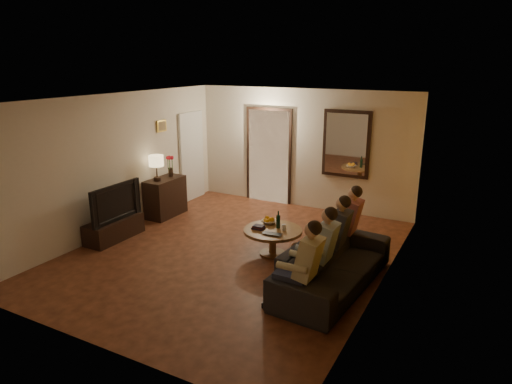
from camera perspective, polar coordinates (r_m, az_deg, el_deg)
The scene contains 33 objects.
floor at distance 7.88m, azimuth -2.98°, elevation -7.60°, with size 5.00×6.00×0.01m, color #431F12.
ceiling at distance 7.23m, azimuth -3.29°, elevation 11.60°, with size 5.00×6.00×0.01m, color white.
back_wall at distance 10.07m, azimuth 5.77°, elevation 5.39°, with size 5.00×0.02×2.60m, color beige.
front_wall at distance 5.25m, azimuth -20.39°, elevation -5.84°, with size 5.00×0.02×2.60m, color beige.
left_wall at distance 8.97m, azimuth -16.95°, elevation 3.42°, with size 0.02×6.00×2.60m, color beige.
right_wall at distance 6.56m, azimuth 15.93°, elevation -1.08°, with size 0.02×6.00×2.60m, color beige.
orange_accent at distance 6.56m, azimuth 15.84°, elevation -1.07°, with size 0.01×6.00×2.60m, color orange.
kitchen_doorway at distance 10.43m, azimuth 1.61°, elevation 4.43°, with size 1.00×0.06×2.10m, color #FFE0A5.
door_trim at distance 10.42m, azimuth 1.59°, elevation 4.42°, with size 1.12×0.04×2.22m, color black.
fridge_glimpse at distance 10.36m, azimuth 2.86°, elevation 3.49°, with size 0.45×0.03×1.70m, color silver.
mirror_frame at distance 9.67m, azimuth 11.22°, elevation 5.91°, with size 1.00×0.05×1.40m, color black.
mirror_glass at distance 9.64m, azimuth 11.16°, elevation 5.88°, with size 0.86×0.02×1.26m, color white.
white_door at distance 10.71m, azimuth -8.03°, elevation 4.43°, with size 0.06×0.85×2.04m, color white.
framed_art at distance 9.80m, azimuth -11.73°, elevation 8.09°, with size 0.03×0.28×0.24m, color #B28C33.
art_canvas at distance 9.79m, azimuth -11.66°, elevation 8.09°, with size 0.01×0.22×0.18m, color brown.
dresser at distance 9.76m, azimuth -11.26°, elevation -0.62°, with size 0.45×0.91×0.81m, color black.
table_lamp at distance 9.43m, azimuth -12.32°, elevation 2.95°, with size 0.30×0.30×0.54m, color beige, non-canonical shape.
flower_vase at distance 9.77m, azimuth -10.65°, elevation 3.20°, with size 0.14×0.14×0.44m, color red, non-canonical shape.
tv_stand at distance 8.79m, azimuth -17.31°, elevation -4.43°, with size 0.45×1.13×0.38m, color black.
tv at distance 8.63m, azimuth -17.60°, elevation -1.17°, with size 0.15×1.17×0.67m, color black.
sofa at distance 6.74m, azimuth 9.67°, elevation -8.90°, with size 0.93×2.38×0.69m, color black.
person_a at distance 5.89m, azimuth 5.99°, elevation -9.85°, with size 0.60×0.40×1.20m, color tan, non-canonical shape.
person_b at distance 6.40m, azimuth 8.05°, elevation -7.72°, with size 0.60×0.40×1.20m, color tan, non-canonical shape.
person_c at distance 6.93m, azimuth 9.79°, elevation -5.90°, with size 0.60×0.40×1.20m, color tan, non-canonical shape.
person_d at distance 7.46m, azimuth 11.27°, elevation -4.33°, with size 0.60×0.40×1.20m, color tan, non-canonical shape.
dog at distance 7.37m, azimuth 6.30°, elevation -7.07°, with size 0.56×0.24×0.56m, color tan, non-canonical shape.
coffee_table at distance 7.74m, azimuth 2.10°, elevation -6.23°, with size 0.99×0.99×0.45m, color brown.
bowl at distance 7.91m, azimuth 1.65°, elevation -3.74°, with size 0.26×0.26×0.06m, color white.
oranges at distance 7.88m, azimuth 1.65°, elevation -3.27°, with size 0.20×0.20×0.08m, color orange, non-canonical shape.
wine_bottle at distance 7.67m, azimuth 2.80°, elevation -3.42°, with size 0.07×0.07×0.31m, color black, non-canonical shape.
wine_glass at distance 7.61m, azimuth 3.51°, elevation -4.43°, with size 0.06×0.06×0.10m, color silver.
book_stack at distance 7.66m, azimuth 0.31°, elevation -4.39°, with size 0.20×0.15×0.07m, color black, non-canonical shape.
laptop at distance 7.38m, azimuth 1.86°, elevation -5.39°, with size 0.33×0.21×0.03m, color black.
Camera 1 is at (3.75, -6.16, 3.18)m, focal length 32.00 mm.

